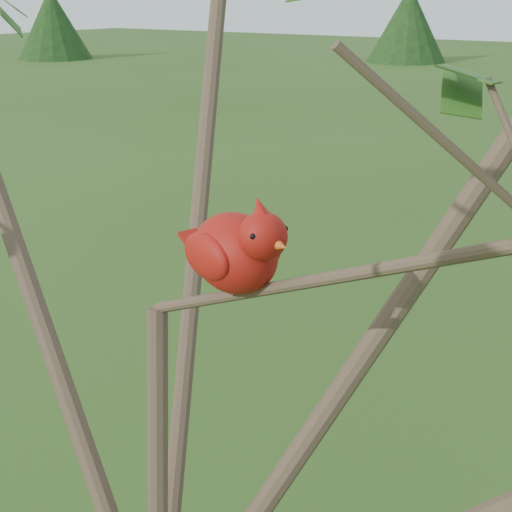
% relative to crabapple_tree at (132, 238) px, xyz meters
% --- Properties ---
extents(crabapple_tree, '(2.35, 2.05, 2.95)m').
position_rel_crabapple_tree_xyz_m(crabapple_tree, '(0.00, 0.00, 0.00)').
color(crabapple_tree, '#3B2C20').
rests_on(crabapple_tree, ground).
extents(cardinal, '(0.24, 0.15, 0.17)m').
position_rel_crabapple_tree_xyz_m(cardinal, '(0.10, 0.11, -0.03)').
color(cardinal, '#9F190D').
rests_on(cardinal, ground).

